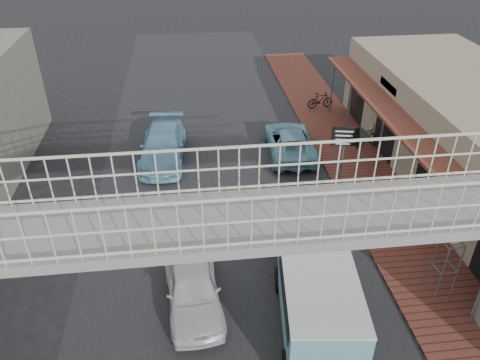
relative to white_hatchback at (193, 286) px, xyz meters
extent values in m
plane|color=black|center=(1.21, 1.24, -0.68)|extent=(120.00, 120.00, 0.00)
cube|color=black|center=(1.21, 1.24, -0.67)|extent=(10.00, 60.00, 0.01)
cube|color=brown|center=(7.71, 4.24, -0.63)|extent=(3.00, 40.00, 0.10)
cube|color=brown|center=(8.91, 5.24, 2.22)|extent=(1.80, 18.00, 0.12)
cube|color=silver|center=(9.26, 8.74, 2.62)|extent=(0.08, 2.60, 0.90)
cube|color=#B21914|center=(9.26, 2.24, 2.62)|extent=(0.08, 2.20, 0.80)
cube|color=gray|center=(1.21, -2.76, 4.44)|extent=(14.00, 2.00, 0.24)
cube|color=beige|center=(1.21, -1.81, 5.11)|extent=(14.00, 0.08, 1.10)
cube|color=beige|center=(1.21, -3.71, 5.11)|extent=(14.00, 0.08, 1.10)
imported|color=silver|center=(0.00, 0.00, 0.00)|extent=(1.88, 4.07, 1.35)
imported|color=black|center=(3.56, 1.29, -0.04)|extent=(1.48, 3.91, 1.27)
imported|color=#6CA9BC|center=(4.92, 9.03, -0.04)|extent=(2.32, 4.64, 1.26)
imported|color=#79B4D1|center=(-1.06, 9.16, 0.03)|extent=(2.31, 4.96, 1.40)
cylinder|color=black|center=(2.74, 0.22, -0.27)|extent=(0.37, 0.83, 0.80)
cylinder|color=black|center=(4.52, 0.01, -0.27)|extent=(0.37, 0.83, 0.80)
cube|color=#67A8B3|center=(3.40, -1.76, 0.68)|extent=(2.38, 3.88, 1.55)
cube|color=#67A8B3|center=(3.66, 0.34, 0.41)|extent=(1.97, 1.25, 1.03)
cube|color=black|center=(3.40, -1.76, 1.10)|extent=(2.34, 3.20, 0.57)
cube|color=silver|center=(3.40, -1.76, 1.48)|extent=(2.40, 3.88, 0.07)
imported|color=black|center=(8.60, 9.45, -0.06)|extent=(2.08, 1.42, 1.03)
imported|color=black|center=(7.74, 13.92, -0.12)|extent=(1.55, 0.60, 0.91)
cylinder|color=#59595B|center=(7.25, -0.50, 0.50)|extent=(0.04, 0.04, 2.15)
cylinder|color=#59595B|center=(7.76, -0.45, 0.50)|extent=(0.04, 0.04, 2.15)
cylinder|color=#59595B|center=(7.30, -1.01, 0.50)|extent=(0.04, 0.04, 2.15)
cylinder|color=#59595B|center=(7.81, -0.96, 0.50)|extent=(0.04, 0.04, 2.15)
cylinder|color=silver|center=(7.53, -0.73, 1.93)|extent=(0.72, 0.31, 0.70)
cylinder|color=beige|center=(7.54, -0.86, 1.93)|extent=(0.61, 0.08, 0.61)
cylinder|color=beige|center=(7.51, -0.61, 1.93)|extent=(0.61, 0.08, 0.61)
cylinder|color=#59595B|center=(6.41, 5.87, 0.76)|extent=(0.09, 0.09, 2.67)
cube|color=black|center=(6.41, 5.85, 1.73)|extent=(1.09, 0.28, 0.83)
cone|color=black|center=(7.17, 5.69, 1.73)|extent=(0.75, 1.10, 1.01)
cube|color=white|center=(6.35, 5.83, 1.68)|extent=(0.72, 0.16, 0.55)
camera|label=1|loc=(0.21, -10.34, 10.27)|focal=35.00mm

